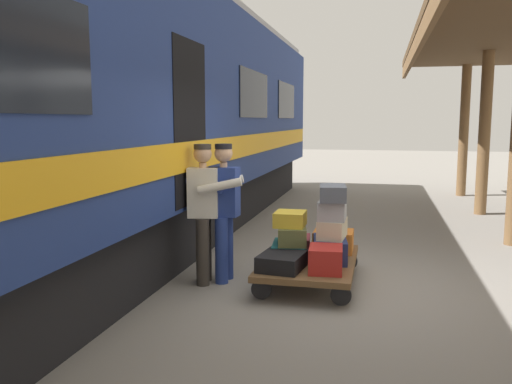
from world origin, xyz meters
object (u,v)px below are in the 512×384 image
Objects in this scene: suitcase_yellow_case at (290,219)px; suitcase_burgundy_valise at (296,243)px; train_car at (80,114)px; suitcase_navy_fabric at (330,249)px; suitcase_cream_canvas at (332,229)px; suitcase_gray_aluminum at (332,210)px; suitcase_black_hardshell at (282,261)px; suitcase_teal_softside at (289,250)px; suitcase_red_plastic at (326,259)px; suitcase_slate_roller at (333,193)px; porter_in_overalls at (222,207)px; suitcase_olive_duffel at (292,235)px; luggage_cart at (309,263)px; suitcase_orange_carryall at (333,241)px; porter_by_door at (205,209)px.

suitcase_burgundy_valise is at bearing -88.91° from suitcase_yellow_case.
suitcase_navy_fabric is at bearing -177.88° from train_car.
suitcase_gray_aluminum reaches higher than suitcase_cream_canvas.
suitcase_black_hardshell reaches higher than suitcase_burgundy_valise.
suitcase_teal_softside is 0.70m from suitcase_red_plastic.
porter_in_overalls is at bearing 5.61° from suitcase_slate_roller.
suitcase_navy_fabric is 0.36× the size of porter_in_overalls.
suitcase_black_hardshell is 1.03m from porter_in_overalls.
suitcase_yellow_case reaches higher than suitcase_olive_duffel.
suitcase_slate_roller is 0.28× the size of porter_in_overalls.
luggage_cart is 0.72m from suitcase_gray_aluminum.
suitcase_burgundy_valise is at bearing -141.94° from porter_in_overalls.
suitcase_teal_softside is 0.73m from suitcase_gray_aluminum.
suitcase_teal_softside is at bearing 0.00° from suitcase_navy_fabric.
luggage_cart is 2.92× the size of suitcase_navy_fabric.
porter_by_door reaches higher than suitcase_orange_carryall.
suitcase_black_hardshell is 1.15m from porter_by_door.
suitcase_yellow_case is at bearing -177.94° from train_car.
suitcase_orange_carryall is at bearing -90.00° from suitcase_navy_fabric.
suitcase_orange_carryall is at bearing -90.00° from suitcase_red_plastic.
suitcase_cream_canvas is (-0.52, 0.47, 0.31)m from suitcase_burgundy_valise.
suitcase_navy_fabric is 0.49m from suitcase_olive_duffel.
suitcase_gray_aluminum is at bearing -136.19° from suitcase_black_hardshell.
suitcase_teal_softside is 1.29× the size of suitcase_red_plastic.
suitcase_gray_aluminum is at bearing -179.53° from luggage_cart.
suitcase_olive_duffel reaches higher than suitcase_black_hardshell.
suitcase_gray_aluminum is (-0.51, -0.49, 0.53)m from suitcase_black_hardshell.
suitcase_slate_roller is (-0.27, 0.01, 0.87)m from luggage_cart.
suitcase_red_plastic is at bearing 171.83° from porter_by_door.
suitcase_burgundy_valise reaches higher than luggage_cart.
porter_in_overalls reaches higher than luggage_cart.
suitcase_gray_aluminum is 1.53m from porter_by_door.
suitcase_slate_roller is at bearing -179.85° from suitcase_olive_duffel.
suitcase_navy_fabric is (0.00, 0.49, 0.00)m from suitcase_orange_carryall.
suitcase_red_plastic reaches higher than suitcase_orange_carryall.
suitcase_red_plastic is 0.57m from suitcase_cream_canvas.
suitcase_slate_roller is at bearing -137.43° from suitcase_black_hardshell.
porter_by_door is at bearing 27.33° from suitcase_orange_carryall.
suitcase_orange_carryall is 0.87× the size of suitcase_teal_softside.
train_car reaches higher than suitcase_gray_aluminum.
suitcase_olive_duffel is (-0.03, -0.48, 0.21)m from suitcase_black_hardshell.
suitcase_olive_duffel is 1.38× the size of suitcase_yellow_case.
suitcase_olive_duffel is at bearing 47.63° from suitcase_orange_carryall.
suitcase_red_plastic is (-0.50, 0.49, 0.05)m from suitcase_teal_softside.
suitcase_orange_carryall is 1.04× the size of suitcase_slate_roller.
suitcase_slate_roller reaches higher than suitcase_navy_fabric.
porter_in_overalls is 1.00× the size of porter_by_door.
porter_in_overalls is (0.85, 0.13, 0.33)m from suitcase_olive_duffel.
suitcase_cream_canvas is at bearing -87.00° from suitcase_slate_roller.
luggage_cart is at bearing 5.07° from suitcase_cream_canvas.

